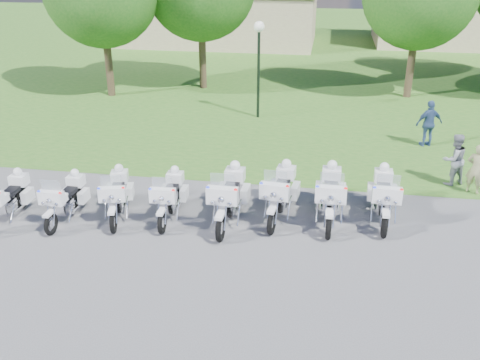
% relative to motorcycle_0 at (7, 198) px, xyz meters
% --- Properties ---
extents(ground, '(100.00, 100.00, 0.00)m').
position_rel_motorcycle_0_xyz_m(ground, '(6.22, 0.32, -0.63)').
color(ground, '#525257').
rests_on(ground, ground).
extents(grass_lawn, '(100.00, 48.00, 0.01)m').
position_rel_motorcycle_0_xyz_m(grass_lawn, '(6.22, 27.32, -0.63)').
color(grass_lawn, '#2F6A21').
rests_on(grass_lawn, ground).
extents(motorcycle_0, '(0.76, 2.24, 1.51)m').
position_rel_motorcycle_0_xyz_m(motorcycle_0, '(0.00, 0.00, 0.00)').
color(motorcycle_0, black).
rests_on(motorcycle_0, ground).
extents(motorcycle_1, '(0.72, 2.17, 1.46)m').
position_rel_motorcycle_0_xyz_m(motorcycle_1, '(1.55, 0.29, -0.02)').
color(motorcycle_1, black).
rests_on(motorcycle_1, ground).
extents(motorcycle_2, '(1.09, 2.26, 1.54)m').
position_rel_motorcycle_0_xyz_m(motorcycle_2, '(2.89, 0.66, 0.01)').
color(motorcycle_2, black).
rests_on(motorcycle_2, ground).
extents(motorcycle_3, '(0.79, 2.25, 1.51)m').
position_rel_motorcycle_0_xyz_m(motorcycle_3, '(4.34, 0.85, 0.00)').
color(motorcycle_3, black).
rests_on(motorcycle_3, ground).
extents(motorcycle_4, '(0.88, 2.63, 1.77)m').
position_rel_motorcycle_0_xyz_m(motorcycle_4, '(6.00, 0.87, 0.11)').
color(motorcycle_4, black).
rests_on(motorcycle_4, ground).
extents(motorcycle_5, '(0.99, 2.53, 1.70)m').
position_rel_motorcycle_0_xyz_m(motorcycle_5, '(7.34, 1.40, 0.08)').
color(motorcycle_5, black).
rests_on(motorcycle_5, ground).
extents(motorcycle_6, '(0.86, 2.59, 1.74)m').
position_rel_motorcycle_0_xyz_m(motorcycle_6, '(8.70, 1.42, 0.10)').
color(motorcycle_6, black).
rests_on(motorcycle_6, ground).
extents(motorcycle_7, '(0.84, 2.47, 1.66)m').
position_rel_motorcycle_0_xyz_m(motorcycle_7, '(10.14, 1.68, 0.06)').
color(motorcycle_7, black).
rests_on(motorcycle_7, ground).
extents(lamp_post, '(0.44, 0.44, 4.06)m').
position_rel_motorcycle_0_xyz_m(lamp_post, '(5.54, 10.31, 2.44)').
color(lamp_post, black).
rests_on(lamp_post, ground).
extents(building_west, '(14.56, 8.32, 4.10)m').
position_rel_motorcycle_0_xyz_m(building_west, '(0.22, 28.32, 1.44)').
color(building_west, tan).
rests_on(building_west, ground).
extents(building_east, '(11.44, 7.28, 4.10)m').
position_rel_motorcycle_0_xyz_m(building_east, '(17.22, 30.32, 1.44)').
color(building_east, tan).
rests_on(building_east, ground).
extents(bystander_a, '(0.67, 0.58, 1.56)m').
position_rel_motorcycle_0_xyz_m(bystander_a, '(13.00, 3.82, 0.15)').
color(bystander_a, '#959665').
rests_on(bystander_a, ground).
extents(bystander_b, '(1.00, 0.92, 1.66)m').
position_rel_motorcycle_0_xyz_m(bystander_b, '(12.47, 4.38, 0.20)').
color(bystander_b, gray).
rests_on(bystander_b, ground).
extents(bystander_c, '(1.10, 0.74, 1.73)m').
position_rel_motorcycle_0_xyz_m(bystander_c, '(12.23, 7.82, 0.24)').
color(bystander_c, '#344E7E').
rests_on(bystander_c, ground).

